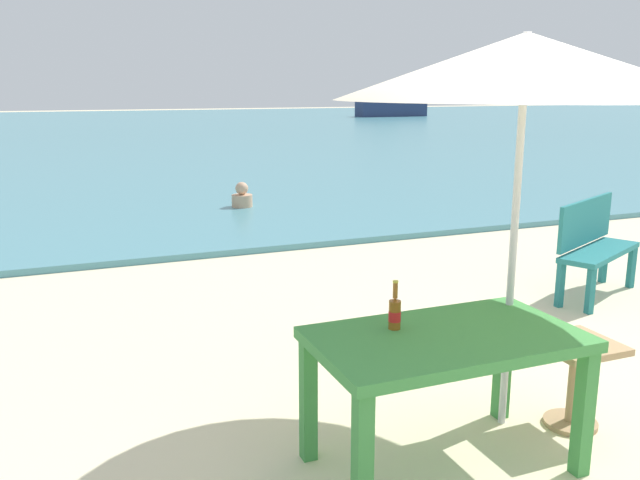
{
  "coord_description": "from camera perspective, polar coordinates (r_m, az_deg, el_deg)",
  "views": [
    {
      "loc": [
        -2.77,
        -2.68,
        2.01
      ],
      "look_at": [
        -0.47,
        3.0,
        0.6
      ],
      "focal_mm": 37.48,
      "sensor_mm": 36.0,
      "label": 1
    }
  ],
  "objects": [
    {
      "name": "bench_teal_center",
      "position": [
        7.0,
        22.31,
        -0.15
      ],
      "size": [
        1.24,
        0.84,
        0.95
      ],
      "color": "#237275",
      "rests_on": "ground_plane"
    },
    {
      "name": "boat_tanker",
      "position": [
        45.2,
        6.03,
        11.24
      ],
      "size": [
        4.73,
        1.29,
        1.72
      ],
      "color": "navy",
      "rests_on": "sea_water"
    },
    {
      "name": "picnic_table_green",
      "position": [
        3.6,
        10.68,
        -9.51
      ],
      "size": [
        1.4,
        0.8,
        0.76
      ],
      "color": "#3D8C42",
      "rests_on": "ground_plane"
    },
    {
      "name": "patio_umbrella",
      "position": [
        3.91,
        17.13,
        13.96
      ],
      "size": [
        2.1,
        2.1,
        2.3
      ],
      "color": "silver",
      "rests_on": "ground_plane"
    },
    {
      "name": "beer_bottle_amber",
      "position": [
        3.56,
        6.4,
        -6.12
      ],
      "size": [
        0.07,
        0.07,
        0.26
      ],
      "color": "brown",
      "rests_on": "picnic_table_green"
    },
    {
      "name": "sea_water",
      "position": [
        32.86,
        -17.39,
        8.95
      ],
      "size": [
        120.0,
        50.0,
        0.08
      ],
      "primitive_type": "cube",
      "color": "teal",
      "rests_on": "ground_plane"
    },
    {
      "name": "side_table_wood",
      "position": [
        4.34,
        20.94,
        -10.4
      ],
      "size": [
        0.44,
        0.44,
        0.54
      ],
      "color": "tan",
      "rests_on": "ground_plane"
    },
    {
      "name": "ground_plane",
      "position": [
        4.35,
        21.85,
        -15.61
      ],
      "size": [
        120.0,
        120.0,
        0.0
      ],
      "primitive_type": "plane",
      "color": "beige"
    },
    {
      "name": "swimmer_person",
      "position": [
        11.05,
        -6.68,
        3.65
      ],
      "size": [
        0.34,
        0.34,
        0.41
      ],
      "color": "tan",
      "rests_on": "sea_water"
    }
  ]
}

